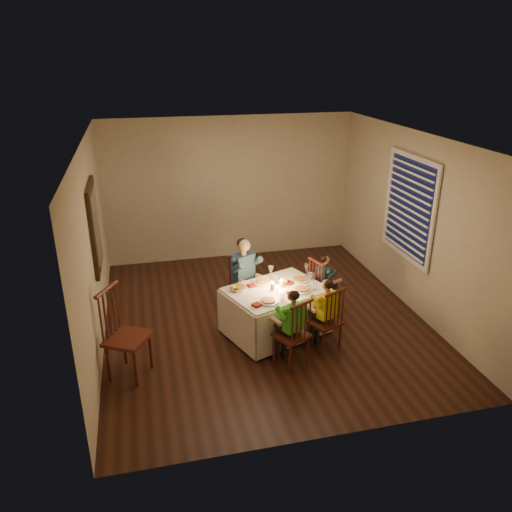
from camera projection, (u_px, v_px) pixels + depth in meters
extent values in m
plane|color=black|center=(264.00, 318.00, 7.30)|extent=(5.00, 5.00, 0.00)
cube|color=beige|center=(93.00, 249.00, 6.32)|extent=(0.02, 5.00, 2.60)
cube|color=beige|center=(413.00, 223.00, 7.29)|extent=(0.02, 5.00, 2.60)
cube|color=beige|center=(230.00, 189.00, 9.05)|extent=(4.50, 0.02, 2.60)
plane|color=white|center=(265.00, 139.00, 6.31)|extent=(5.00, 5.00, 0.00)
cube|color=white|center=(276.00, 290.00, 6.70)|extent=(1.49, 1.28, 0.04)
cube|color=white|center=(257.00, 298.00, 7.17)|extent=(1.22, 0.48, 0.61)
cube|color=white|center=(296.00, 325.00, 6.47)|extent=(1.22, 0.48, 0.61)
cube|color=white|center=(311.00, 299.00, 7.15)|extent=(0.35, 0.88, 0.61)
cube|color=white|center=(236.00, 324.00, 6.49)|extent=(0.35, 0.88, 0.61)
cylinder|color=silver|center=(263.00, 283.00, 6.85)|extent=(0.34, 0.34, 0.02)
cylinder|color=silver|center=(268.00, 301.00, 6.34)|extent=(0.34, 0.34, 0.02)
cylinder|color=silver|center=(301.00, 290.00, 6.64)|extent=(0.34, 0.34, 0.02)
cylinder|color=silver|center=(299.00, 280.00, 6.92)|extent=(0.34, 0.34, 0.02)
cylinder|color=white|center=(272.00, 287.00, 6.64)|extent=(0.06, 0.06, 0.10)
cylinder|color=white|center=(282.00, 284.00, 6.72)|extent=(0.06, 0.06, 0.10)
sphere|color=yellow|center=(233.00, 288.00, 6.61)|extent=(0.09, 0.09, 0.09)
sphere|color=orange|center=(285.00, 282.00, 6.81)|extent=(0.08, 0.08, 0.08)
imported|color=silver|center=(238.00, 289.00, 6.64)|extent=(0.22, 0.22, 0.05)
cube|color=black|center=(95.00, 227.00, 6.52)|extent=(0.05, 0.95, 1.15)
cube|color=white|center=(97.00, 226.00, 6.52)|extent=(0.01, 0.78, 0.98)
cube|color=black|center=(410.00, 208.00, 7.30)|extent=(0.01, 1.20, 1.40)
cube|color=white|center=(409.00, 208.00, 7.30)|extent=(0.03, 1.34, 1.54)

